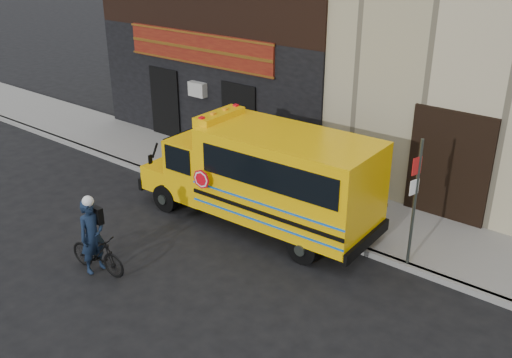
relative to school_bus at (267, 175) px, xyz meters
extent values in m
plane|color=black|center=(-0.42, -2.21, -1.51)|extent=(120.00, 120.00, 0.00)
cube|color=gray|center=(-0.42, 0.39, -1.43)|extent=(40.00, 0.20, 0.15)
cube|color=gray|center=(-0.42, 1.89, -1.43)|extent=(40.00, 3.00, 0.15)
cube|color=black|center=(-5.42, 3.34, 0.64)|extent=(10.00, 0.30, 4.00)
cube|color=#560E0C|center=(-5.42, 3.17, 2.14)|extent=(6.50, 0.12, 1.10)
cube|color=black|center=(-7.22, 3.19, -0.11)|extent=(1.30, 0.10, 2.50)
cube|color=black|center=(-3.62, 3.19, -0.11)|extent=(1.30, 0.10, 2.50)
cylinder|color=black|center=(-2.80, -1.03, -1.11)|extent=(0.81, 0.30, 0.80)
cylinder|color=black|center=(-2.86, 0.87, -1.11)|extent=(0.81, 0.30, 0.80)
cylinder|color=black|center=(1.80, -0.89, -1.11)|extent=(0.81, 0.30, 0.80)
cylinder|color=black|center=(1.74, 1.01, -1.11)|extent=(0.81, 0.30, 0.80)
cube|color=#FFBA05|center=(-3.28, -0.10, -0.71)|extent=(1.06, 2.03, 0.70)
cube|color=black|center=(-3.83, -0.12, -0.96)|extent=(0.18, 2.05, 0.35)
cube|color=#FFBA05|center=(-2.18, -0.06, -0.21)|extent=(1.27, 2.14, 1.70)
cube|color=black|center=(-2.75, -0.08, 0.19)|extent=(0.12, 1.80, 0.90)
cube|color=#FFBA05|center=(0.67, 0.03, 0.11)|extent=(4.57, 2.34, 2.25)
cube|color=black|center=(2.95, 0.10, -0.96)|extent=(0.19, 2.20, 0.30)
cube|color=black|center=(0.81, -1.08, 0.59)|extent=(3.90, 0.16, 0.75)
cube|color=#FFBA05|center=(-1.58, -0.04, 1.27)|extent=(0.55, 1.61, 0.28)
cylinder|color=red|center=(-1.09, -1.33, 0.04)|extent=(0.52, 0.05, 0.52)
cylinder|color=#3A413B|center=(3.88, 0.44, 0.12)|extent=(0.07, 0.07, 3.26)
cube|color=red|center=(3.85, 0.36, 1.14)|extent=(0.10, 0.28, 0.41)
cube|color=white|center=(3.85, 0.36, 0.63)|extent=(0.10, 0.28, 0.36)
imported|color=black|center=(-1.73, -4.21, -1.02)|extent=(1.67, 0.67, 0.98)
imported|color=#111D33|center=(-1.76, -4.26, -0.61)|extent=(0.46, 0.68, 1.81)
camera|label=1|loc=(8.28, -10.81, 5.92)|focal=40.00mm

